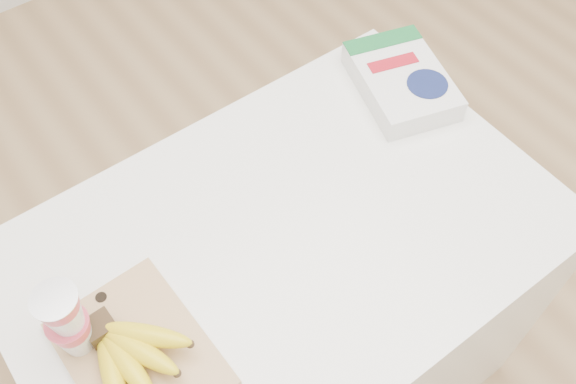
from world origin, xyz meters
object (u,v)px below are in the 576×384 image
Objects in this scene: cutting_board at (139,354)px; cereal_box at (401,81)px; bananas at (129,354)px; yogurt_stack at (67,321)px; table at (286,322)px.

cereal_box is at bearing 12.93° from cutting_board.
bananas is 0.11m from yogurt_stack.
cereal_box reaches higher than table.
cutting_board is (-0.33, -0.04, 0.39)m from table.
table is 3.47× the size of cereal_box.
bananas is at bearing -54.49° from yogurt_stack.
bananas is (-0.01, -0.01, 0.03)m from cutting_board.
table is 5.57× the size of bananas.
cutting_board is 1.56× the size of bananas.
cutting_board is at bearing -45.67° from yogurt_stack.
cereal_box is (0.82, 0.13, -0.08)m from yogurt_stack.
bananas is (-0.34, -0.05, 0.42)m from table.
cutting_board reaches higher than table.
cutting_board is 0.04m from bananas.
cutting_board is 0.78m from cereal_box.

